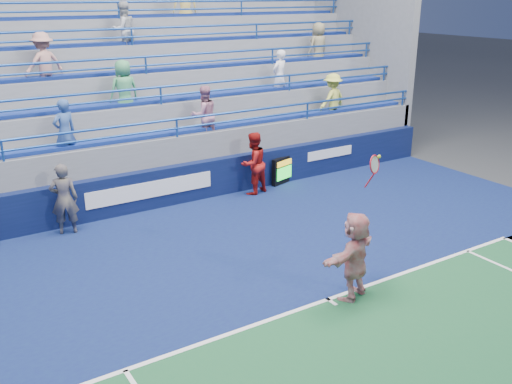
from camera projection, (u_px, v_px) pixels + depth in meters
ground at (328, 300)px, 11.05m from camera, size 120.00×120.00×0.00m
sponsor_wall at (183, 183)px, 16.05m from camera, size 18.00×0.32×1.10m
bleacher_stand at (131, 124)px, 18.72m from camera, size 18.00×5.60×6.13m
serve_speed_board at (286, 169)px, 17.74m from camera, size 1.22×0.49×0.85m
tennis_player at (355, 256)px, 10.89m from camera, size 1.72×1.05×2.84m
line_judge at (64, 199)px, 13.83m from camera, size 0.75×0.59×1.80m
ball_girl at (253, 163)px, 16.61m from camera, size 1.04×0.89×1.85m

